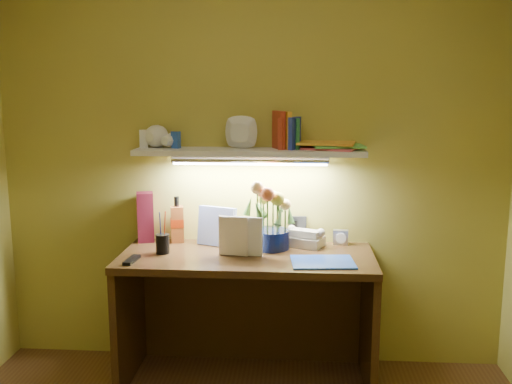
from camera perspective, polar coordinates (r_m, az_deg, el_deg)
desk at (r=3.29m, az=-0.90°, el=-12.53°), size 1.40×0.60×0.75m
flower_bouquet at (r=3.24m, az=1.48°, el=-2.43°), size 0.30×0.30×0.38m
telephone at (r=3.32m, az=5.03°, el=-4.45°), size 0.23×0.21×0.11m
desk_clock at (r=3.39m, az=8.46°, el=-4.49°), size 0.09×0.05×0.09m
whisky_bottle at (r=3.42m, az=-7.90°, el=-2.73°), size 0.09×0.09×0.28m
whisky_box at (r=3.46m, az=-11.00°, el=-2.48°), size 0.12×0.12×0.30m
pen_cup at (r=3.21m, az=-9.33°, el=-4.49°), size 0.10×0.10×0.18m
art_card at (r=3.33m, az=-3.94°, el=-3.44°), size 0.23×0.12×0.23m
tv_remote at (r=3.10m, az=-12.32°, el=-6.65°), size 0.06×0.16×0.02m
blue_folder at (r=3.03m, az=6.68°, el=-6.97°), size 0.35×0.27×0.01m
desk_book_a at (r=3.14m, az=-3.76°, el=-4.33°), size 0.16×0.05×0.22m
desk_book_b at (r=3.14m, az=-2.18°, el=-4.36°), size 0.16×0.05×0.22m
wall_shelf at (r=3.23m, az=-0.53°, el=4.66°), size 1.31×0.30×0.24m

